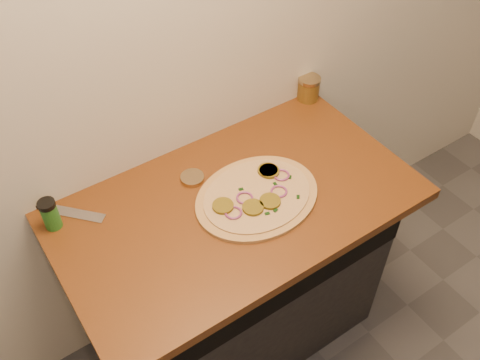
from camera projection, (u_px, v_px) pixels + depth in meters
cabinet at (232, 275)px, 2.12m from camera, size 1.10×0.60×0.86m
countertop at (236, 204)px, 1.78m from camera, size 1.20×0.70×0.04m
pizza at (257, 196)px, 1.77m from camera, size 0.46×0.46×0.03m
chefs_knife at (55, 209)px, 1.74m from camera, size 0.22×0.23×0.02m
mason_jar_lid at (192, 178)px, 1.83m from camera, size 0.11×0.11×0.02m
salsa_jar at (309, 88)px, 2.13m from camera, size 0.09×0.09×0.10m
spice_shaker at (50, 214)px, 1.65m from camera, size 0.05×0.05×0.11m
flour_spill at (274, 187)px, 1.81m from camera, size 0.15×0.15×0.00m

